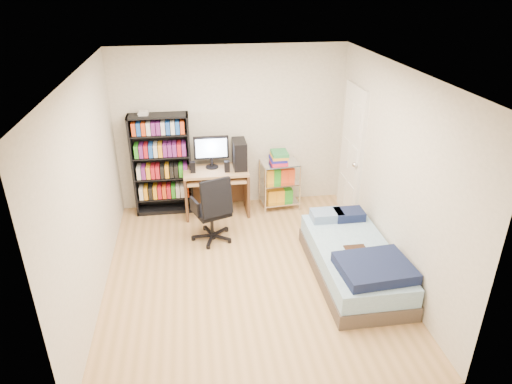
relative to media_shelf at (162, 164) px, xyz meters
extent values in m
cube|color=tan|center=(1.08, -1.84, -0.82)|extent=(3.50, 4.00, 0.04)
cube|color=silver|center=(1.08, -1.84, 1.72)|extent=(3.50, 4.00, 0.04)
cube|color=silver|center=(1.08, 0.18, 0.45)|extent=(3.50, 0.04, 2.50)
cube|color=silver|center=(1.08, -3.86, 0.45)|extent=(3.50, 0.04, 2.50)
cube|color=silver|center=(-0.69, -1.84, 0.45)|extent=(0.04, 4.00, 2.50)
cube|color=silver|center=(2.85, -1.84, 0.45)|extent=(0.04, 4.00, 2.50)
cube|color=black|center=(0.00, 0.00, -0.02)|extent=(0.88, 0.29, 1.56)
cube|color=black|center=(0.00, 0.00, -0.56)|extent=(0.82, 0.27, 0.02)
cube|color=red|center=(0.00, -0.01, -0.45)|extent=(0.76, 0.23, 0.19)
cube|color=black|center=(0.00, 0.00, -0.22)|extent=(0.82, 0.27, 0.02)
cube|color=blue|center=(0.00, -0.01, -0.10)|extent=(0.76, 0.23, 0.19)
cube|color=black|center=(0.00, 0.00, 0.12)|extent=(0.82, 0.27, 0.02)
cube|color=orange|center=(0.00, -0.01, 0.24)|extent=(0.76, 0.23, 0.19)
cube|color=black|center=(0.00, 0.00, 0.47)|extent=(0.82, 0.27, 0.02)
cube|color=#2B9420|center=(0.00, -0.01, 0.58)|extent=(0.76, 0.23, 0.19)
cube|color=silver|center=(-0.20, 0.00, 0.79)|extent=(0.14, 0.12, 0.06)
cube|color=tan|center=(0.80, -0.18, -0.09)|extent=(0.97, 0.53, 0.04)
cube|color=#39281F|center=(0.33, -0.18, -0.46)|extent=(0.04, 0.53, 0.69)
cube|color=#39281F|center=(1.27, -0.18, -0.46)|extent=(0.04, 0.53, 0.69)
cube|color=#39281F|center=(0.80, 0.07, -0.44)|extent=(0.93, 0.03, 0.63)
cube|color=tan|center=(0.80, -0.26, -0.19)|extent=(0.87, 0.44, 0.02)
cube|color=black|center=(0.80, -0.28, -0.17)|extent=(0.43, 0.15, 0.02)
cube|color=black|center=(0.75, -0.07, 0.25)|extent=(0.52, 0.05, 0.35)
cube|color=#CCE1FF|center=(0.75, -0.10, 0.25)|extent=(0.47, 0.01, 0.29)
cube|color=black|center=(1.17, -0.13, 0.14)|extent=(0.19, 0.41, 0.43)
cube|color=black|center=(0.46, -0.23, 0.01)|extent=(0.08, 0.08, 0.17)
cube|color=black|center=(0.97, -0.28, 0.01)|extent=(0.08, 0.08, 0.17)
cylinder|color=black|center=(0.68, -0.95, -0.56)|extent=(0.05, 0.05, 0.35)
cube|color=black|center=(0.68, -0.95, -0.36)|extent=(0.56, 0.56, 0.07)
cube|color=black|center=(0.75, -1.14, -0.07)|extent=(0.44, 0.27, 0.51)
cube|color=black|center=(0.46, -1.03, -0.24)|extent=(0.13, 0.27, 0.20)
cube|color=black|center=(0.90, -0.87, -0.24)|extent=(0.13, 0.27, 0.20)
cylinder|color=silver|center=(1.54, -0.35, -0.42)|extent=(0.03, 0.03, 0.77)
cylinder|color=silver|center=(2.09, -0.30, -0.42)|extent=(0.03, 0.03, 0.77)
cylinder|color=silver|center=(1.50, 0.05, -0.42)|extent=(0.03, 0.03, 0.77)
cylinder|color=silver|center=(2.06, 0.10, -0.42)|extent=(0.03, 0.03, 0.77)
cube|color=silver|center=(1.80, -0.13, -0.69)|extent=(0.59, 0.44, 0.02)
cube|color=silver|center=(1.80, -0.13, -0.36)|extent=(0.59, 0.44, 0.02)
cube|color=silver|center=(1.80, -0.13, -0.05)|extent=(0.59, 0.44, 0.02)
cube|color=red|center=(1.80, -0.13, 0.05)|extent=(0.27, 0.33, 0.18)
cube|color=brown|center=(2.35, -2.09, -0.71)|extent=(0.92, 1.85, 0.18)
cube|color=#97C3E1|center=(2.35, -2.09, -0.51)|extent=(0.89, 1.81, 0.22)
cube|color=#131B3B|center=(2.39, -2.60, -0.34)|extent=(0.83, 0.70, 0.13)
cube|color=#8AA6C3|center=(2.21, -1.35, -0.34)|extent=(0.42, 0.28, 0.12)
cube|color=#131B3B|center=(2.51, -1.37, -0.34)|extent=(0.39, 0.28, 0.12)
cube|color=#422415|center=(2.35, -2.14, -0.39)|extent=(0.26, 0.20, 0.01)
cube|color=white|center=(2.80, -0.49, 0.20)|extent=(0.05, 0.80, 2.00)
sphere|color=silver|center=(2.75, -0.81, 0.15)|extent=(0.08, 0.08, 0.08)
camera|label=1|loc=(0.49, -6.54, 2.61)|focal=32.00mm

